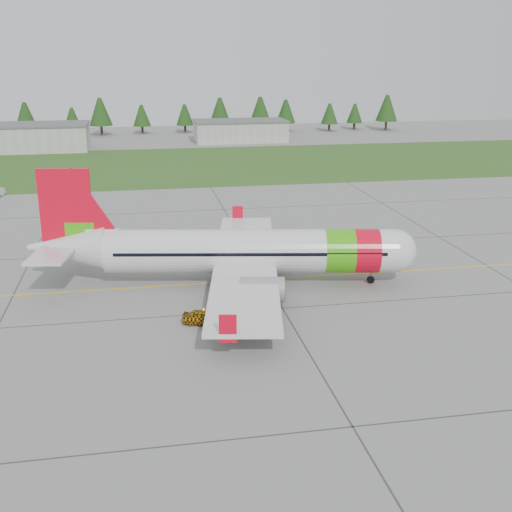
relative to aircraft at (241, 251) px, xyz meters
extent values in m
plane|color=gray|center=(-7.35, -7.36, -3.41)|extent=(320.00, 320.00, 0.00)
cylinder|color=silver|center=(0.94, -0.17, 0.05)|extent=(29.31, 9.36, 4.35)
sphere|color=silver|center=(15.21, -2.70, 0.05)|extent=(4.35, 4.35, 4.35)
cone|color=silver|center=(-17.18, 3.05, 0.44)|extent=(8.45, 5.65, 4.35)
cube|color=black|center=(15.54, -2.76, 0.44)|extent=(2.26, 3.17, 0.62)
cylinder|color=#3EB00D|center=(9.72, -1.73, 0.05)|extent=(3.63, 4.87, 4.43)
cylinder|color=red|center=(12.36, -2.20, 0.05)|extent=(3.19, 4.79, 4.43)
cube|color=silver|center=(0.39, -0.07, -1.18)|extent=(12.28, 36.21, 0.40)
cube|color=red|center=(2.40, 17.58, -0.57)|extent=(1.35, 0.43, 2.23)
cube|color=red|center=(-3.81, -17.33, -0.57)|extent=(1.35, 0.43, 2.23)
cylinder|color=gray|center=(3.11, 5.68, -1.79)|extent=(4.36, 3.01, 2.34)
cylinder|color=gray|center=(0.96, -6.40, -1.79)|extent=(4.36, 3.01, 2.34)
cube|color=red|center=(-16.96, 3.01, 4.17)|extent=(5.12, 1.29, 8.47)
cube|color=#3EB00D|center=(-15.75, 2.80, 1.72)|extent=(2.94, 0.97, 2.68)
cube|color=silver|center=(-17.73, 3.15, 0.72)|extent=(5.76, 13.25, 0.25)
cylinder|color=slate|center=(13.02, -2.31, -2.63)|extent=(0.20, 0.20, 1.56)
cylinder|color=black|center=(13.02, -2.31, -3.03)|extent=(0.80, 0.44, 0.76)
cylinder|color=slate|center=(-0.16, 3.20, -2.35)|extent=(0.25, 0.25, 2.12)
cylinder|color=black|center=(-0.60, 3.28, -2.83)|extent=(1.23, 0.70, 1.16)
cylinder|color=slate|center=(-1.25, -2.95, -2.35)|extent=(0.25, 0.25, 2.12)
cylinder|color=black|center=(-1.69, -2.87, -2.83)|extent=(1.23, 0.70, 1.16)
imported|color=orange|center=(-4.84, -9.62, -1.55)|extent=(1.66, 1.81, 3.72)
cube|color=#30561E|center=(-7.35, 74.64, -3.39)|extent=(320.00, 50.00, 0.03)
cube|color=gold|center=(-7.35, 0.64, -3.40)|extent=(120.00, 0.25, 0.02)
cube|color=#A8A8A3|center=(-37.35, 102.64, -0.41)|extent=(32.00, 14.00, 6.00)
cube|color=#A8A8A3|center=(17.65, 110.64, -0.81)|extent=(24.00, 12.00, 5.20)
camera|label=1|loc=(-9.71, -60.81, 18.94)|focal=45.00mm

